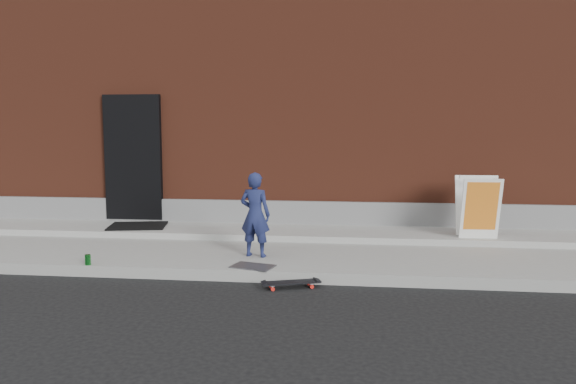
# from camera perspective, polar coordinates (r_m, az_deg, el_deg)

# --- Properties ---
(ground) EXTENTS (80.00, 80.00, 0.00)m
(ground) POSITION_cam_1_polar(r_m,az_deg,el_deg) (7.19, -4.62, -9.13)
(ground) COLOR black
(ground) RESTS_ON ground
(sidewalk) EXTENTS (20.00, 3.00, 0.15)m
(sidewalk) POSITION_cam_1_polar(r_m,az_deg,el_deg) (8.60, -2.63, -5.96)
(sidewalk) COLOR gray
(sidewalk) RESTS_ON ground
(apron) EXTENTS (20.00, 1.20, 0.10)m
(apron) POSITION_cam_1_polar(r_m,az_deg,el_deg) (9.45, -1.74, -4.04)
(apron) COLOR gray
(apron) RESTS_ON sidewalk
(building) EXTENTS (20.00, 8.10, 5.00)m
(building) POSITION_cam_1_polar(r_m,az_deg,el_deg) (13.86, 1.09, 8.90)
(building) COLOR #5C2819
(building) RESTS_ON ground
(child) EXTENTS (0.47, 0.36, 1.18)m
(child) POSITION_cam_1_polar(r_m,az_deg,el_deg) (7.80, -3.36, -2.31)
(child) COLOR #1A214B
(child) RESTS_ON sidewalk
(skateboard) EXTENTS (0.72, 0.39, 0.08)m
(skateboard) POSITION_cam_1_polar(r_m,az_deg,el_deg) (6.91, 0.31, -9.21)
(skateboard) COLOR red
(skateboard) RESTS_ON ground
(pizza_sign) EXTENTS (0.60, 0.70, 0.96)m
(pizza_sign) POSITION_cam_1_polar(r_m,az_deg,el_deg) (9.12, 18.72, -1.40)
(pizza_sign) COLOR white
(pizza_sign) RESTS_ON apron
(soda_can) EXTENTS (0.09, 0.09, 0.14)m
(soda_can) POSITION_cam_1_polar(r_m,az_deg,el_deg) (7.85, -19.67, -6.50)
(soda_can) COLOR #1A8428
(soda_can) RESTS_ON sidewalk
(doormat) EXTENTS (1.07, 0.93, 0.03)m
(doormat) POSITION_cam_1_polar(r_m,az_deg,el_deg) (9.97, -15.02, -3.34)
(doormat) COLOR black
(doormat) RESTS_ON apron
(utility_plate) EXTENTS (0.60, 0.47, 0.02)m
(utility_plate) POSITION_cam_1_polar(r_m,az_deg,el_deg) (7.32, -3.60, -7.55)
(utility_plate) COLOR #4E4E53
(utility_plate) RESTS_ON sidewalk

